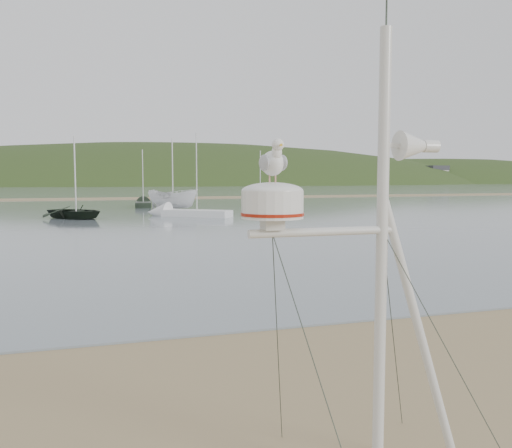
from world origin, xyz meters
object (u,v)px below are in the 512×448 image
object	(u,v)px
boat_white	(173,182)
sailboat_white_near	(176,213)
mast_rig	(376,360)
boat_dark	(75,186)
sailboat_blue_far	(259,203)
sailboat_dark_mid	(143,204)

from	to	relation	value
boat_white	sailboat_white_near	distance (m)	7.60
mast_rig	sailboat_white_near	xyz separation A→B (m)	(3.94, 36.11, -0.96)
boat_dark	sailboat_blue_far	world-z (taller)	sailboat_blue_far
mast_rig	boat_dark	world-z (taller)	mast_rig
sailboat_white_near	sailboat_dark_mid	bearing A→B (deg)	93.34
boat_dark	sailboat_dark_mid	distance (m)	16.62
sailboat_blue_far	mast_rig	bearing A→B (deg)	-106.66
boat_white	sailboat_white_near	world-z (taller)	sailboat_white_near
boat_dark	sailboat_dark_mid	xyz separation A→B (m)	(6.23, 15.27, -2.04)
boat_white	sailboat_white_near	size ratio (longest dim) A/B	0.75
boat_white	boat_dark	bearing A→B (deg)	175.06
sailboat_white_near	boat_dark	bearing A→B (deg)	-177.48
boat_white	sailboat_white_near	xyz separation A→B (m)	(-0.91, -7.19, -2.27)
mast_rig	sailboat_blue_far	distance (m)	50.80
mast_rig	boat_white	size ratio (longest dim) A/B	1.03
mast_rig	boat_white	bearing A→B (deg)	83.61
mast_rig	sailboat_dark_mid	size ratio (longest dim) A/B	0.84
sailboat_white_near	sailboat_dark_mid	world-z (taller)	sailboat_white_near
boat_dark	sailboat_blue_far	bearing A→B (deg)	-7.08
mast_rig	sailboat_blue_far	size ratio (longest dim) A/B	0.84
sailboat_white_near	sailboat_dark_mid	distance (m)	14.99
mast_rig	sailboat_white_near	size ratio (longest dim) A/B	0.78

